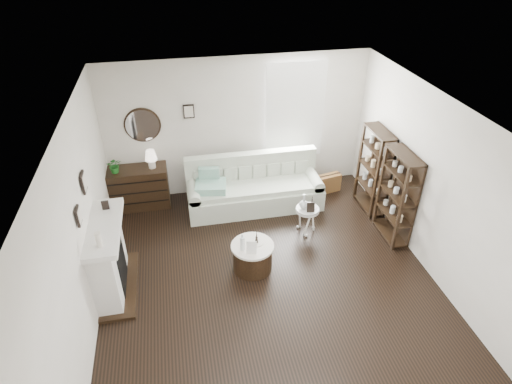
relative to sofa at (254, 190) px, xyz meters
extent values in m
plane|color=black|center=(-0.18, -2.08, -0.33)|extent=(5.50, 5.50, 0.00)
plane|color=white|center=(-0.18, -2.08, 2.37)|extent=(5.50, 5.50, 0.00)
plane|color=beige|center=(-0.18, 0.67, 1.02)|extent=(5.00, 0.00, 5.00)
plane|color=beige|center=(-2.68, -2.08, 1.02)|extent=(0.00, 5.50, 5.50)
plane|color=beige|center=(2.32, -2.08, 1.02)|extent=(0.00, 5.50, 5.50)
cube|color=white|center=(0.92, 0.65, 1.27)|extent=(1.00, 0.02, 1.80)
cube|color=white|center=(0.92, 0.59, 1.27)|extent=(1.15, 0.02, 1.90)
cylinder|color=silver|center=(-1.93, 0.64, 1.22)|extent=(0.60, 0.03, 0.60)
cube|color=black|center=(-1.08, 0.64, 1.42)|extent=(0.20, 0.03, 0.26)
cube|color=silver|center=(-2.51, -1.78, 0.22)|extent=(0.34, 1.20, 1.10)
cube|color=black|center=(-2.48, -1.78, 0.07)|extent=(0.30, 0.65, 0.70)
cube|color=silver|center=(-2.46, -1.78, 0.79)|extent=(0.44, 1.35, 0.08)
cube|color=black|center=(-2.43, -1.78, -0.30)|extent=(0.50, 1.40, 0.05)
cylinder|color=beige|center=(-2.46, -2.23, 0.94)|extent=(0.08, 0.08, 0.22)
cube|color=black|center=(-2.46, -1.38, 0.90)|extent=(0.10, 0.03, 0.14)
cube|color=black|center=(-2.65, -2.13, 1.27)|extent=(0.03, 0.18, 0.24)
cube|color=black|center=(-2.65, -1.48, 1.37)|extent=(0.03, 0.22, 0.28)
cube|color=black|center=(2.15, -0.53, 0.47)|extent=(0.30, 0.80, 1.60)
cylinder|color=beige|center=(2.13, -0.78, 0.19)|extent=(0.08, 0.08, 0.11)
cylinder|color=beige|center=(2.13, -0.53, 0.19)|extent=(0.08, 0.08, 0.11)
cylinder|color=beige|center=(2.13, -0.28, 0.19)|extent=(0.08, 0.08, 0.11)
cylinder|color=beige|center=(2.13, -0.78, 0.59)|extent=(0.08, 0.08, 0.11)
cylinder|color=beige|center=(2.13, -0.53, 0.59)|extent=(0.08, 0.08, 0.11)
cylinder|color=beige|center=(2.13, -0.28, 0.59)|extent=(0.08, 0.08, 0.11)
cylinder|color=beige|center=(2.13, -0.78, 0.99)|extent=(0.08, 0.08, 0.11)
cylinder|color=beige|center=(2.13, -0.53, 0.99)|extent=(0.08, 0.08, 0.11)
cylinder|color=beige|center=(2.13, -0.28, 0.99)|extent=(0.08, 0.08, 0.11)
cube|color=black|center=(2.15, -1.43, 0.47)|extent=(0.30, 0.80, 1.60)
cylinder|color=beige|center=(2.13, -1.68, 0.19)|extent=(0.08, 0.08, 0.11)
cylinder|color=beige|center=(2.13, -1.43, 0.19)|extent=(0.08, 0.08, 0.11)
cylinder|color=beige|center=(2.13, -1.18, 0.19)|extent=(0.08, 0.08, 0.11)
cylinder|color=beige|center=(2.13, -1.68, 0.59)|extent=(0.08, 0.08, 0.11)
cylinder|color=beige|center=(2.13, -1.43, 0.59)|extent=(0.08, 0.08, 0.11)
cylinder|color=beige|center=(2.13, -1.18, 0.59)|extent=(0.08, 0.08, 0.11)
cylinder|color=beige|center=(2.13, -1.68, 0.99)|extent=(0.08, 0.08, 0.11)
cylinder|color=beige|center=(2.13, -1.43, 0.99)|extent=(0.08, 0.08, 0.11)
cylinder|color=beige|center=(2.13, -1.18, 0.99)|extent=(0.08, 0.08, 0.11)
cube|color=#A9B19E|center=(0.00, -0.08, -0.12)|extent=(2.53, 0.88, 0.41)
cube|color=#A9B19E|center=(0.00, -0.11, 0.13)|extent=(2.19, 0.70, 0.10)
cube|color=#A9B19E|center=(0.00, 0.26, 0.27)|extent=(2.53, 0.19, 0.78)
cube|color=#A9B19E|center=(-1.15, -0.08, -0.07)|extent=(0.21, 0.83, 0.51)
cube|color=#A9B19E|center=(1.15, -0.08, -0.07)|extent=(0.21, 0.83, 0.51)
cube|color=#299664|center=(-0.83, -0.13, 0.25)|extent=(0.61, 0.53, 0.14)
cube|color=brown|center=(1.54, 0.15, -0.14)|extent=(0.58, 0.30, 0.37)
cube|color=black|center=(-2.20, 0.39, 0.08)|extent=(1.20, 0.50, 0.80)
cube|color=black|center=(-2.20, 0.13, -0.10)|extent=(1.16, 0.01, 0.02)
cube|color=black|center=(-2.20, 0.13, 0.12)|extent=(1.16, 0.01, 0.02)
cube|color=black|center=(-2.20, 0.13, 0.34)|extent=(1.16, 0.01, 0.01)
imported|color=#1B5F1D|center=(-2.50, 0.34, 0.62)|extent=(0.27, 0.24, 0.29)
cylinder|color=black|center=(-0.38, -1.78, -0.11)|extent=(0.61, 0.61, 0.43)
cylinder|color=beige|center=(-0.38, -1.78, 0.12)|extent=(0.67, 0.67, 0.04)
cylinder|color=silver|center=(0.74, -1.04, 0.16)|extent=(0.40, 0.40, 0.03)
cylinder|color=silver|center=(0.74, -1.04, 0.12)|extent=(0.41, 0.41, 0.02)
cylinder|color=silver|center=(0.74, -1.04, -0.09)|extent=(0.03, 0.03, 0.47)
cylinder|color=silver|center=(-0.54, -1.85, 0.29)|extent=(0.07, 0.07, 0.30)
cube|color=silver|center=(-0.42, -1.95, 0.24)|extent=(0.16, 0.09, 0.20)
cube|color=black|center=(0.76, -1.15, 0.26)|extent=(0.14, 0.07, 0.18)
camera|label=1|loc=(-1.34, -6.78, 4.40)|focal=30.00mm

